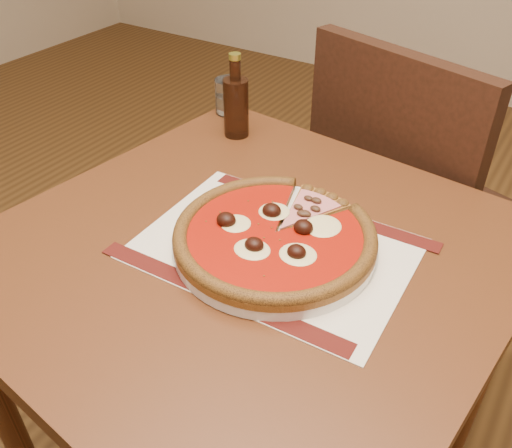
{
  "coord_description": "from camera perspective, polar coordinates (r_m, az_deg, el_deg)",
  "views": [
    {
      "loc": [
        0.85,
        -0.21,
        1.31
      ],
      "look_at": [
        0.47,
        0.39,
        0.78
      ],
      "focal_mm": 38.0,
      "sensor_mm": 36.0,
      "label": 1
    }
  ],
  "objects": [
    {
      "name": "water_glass",
      "position": [
        1.31,
        -2.84,
        13.29
      ],
      "size": [
        0.09,
        0.09,
        0.08
      ],
      "primitive_type": "cylinder",
      "rotation": [
        0.0,
        0.0,
        0.38
      ],
      "color": "white",
      "rests_on": "table"
    },
    {
      "name": "table",
      "position": [
        0.95,
        -0.65,
        -6.95
      ],
      "size": [
        0.89,
        0.89,
        0.75
      ],
      "rotation": [
        0.0,
        0.0,
        -0.12
      ],
      "color": "#592915",
      "rests_on": "ground"
    },
    {
      "name": "bottle",
      "position": [
        1.19,
        -2.12,
        12.46
      ],
      "size": [
        0.05,
        0.05,
        0.18
      ],
      "color": "black",
      "rests_on": "table"
    },
    {
      "name": "chair_far",
      "position": [
        1.42,
        15.49,
        2.37
      ],
      "size": [
        0.56,
        0.56,
        0.94
      ],
      "rotation": [
        0.0,
        0.0,
        2.83
      ],
      "color": "black",
      "rests_on": "ground"
    },
    {
      "name": "plate",
      "position": [
        0.87,
        1.96,
        -2.08
      ],
      "size": [
        0.32,
        0.32,
        0.02
      ],
      "primitive_type": "cylinder",
      "color": "white",
      "rests_on": "placemat"
    },
    {
      "name": "ham_slice",
      "position": [
        0.92,
        5.61,
        1.17
      ],
      "size": [
        0.1,
        0.14,
        0.02
      ],
      "rotation": [
        0.0,
        0.0,
        1.45
      ],
      "color": "#986124",
      "rests_on": "plate"
    },
    {
      "name": "placemat",
      "position": [
        0.88,
        1.95,
        -2.59
      ],
      "size": [
        0.44,
        0.32,
        0.0
      ],
      "primitive_type": "cube",
      "rotation": [
        0.0,
        0.0,
        0.03
      ],
      "color": "white",
      "rests_on": "table"
    },
    {
      "name": "pizza",
      "position": [
        0.86,
        1.98,
        -1.06
      ],
      "size": [
        0.33,
        0.33,
        0.04
      ],
      "color": "#986124",
      "rests_on": "plate"
    }
  ]
}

